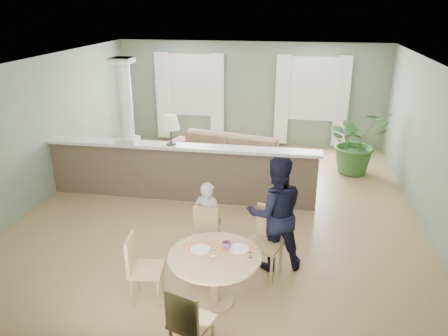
% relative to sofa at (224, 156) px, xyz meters
% --- Properties ---
extents(ground, '(8.00, 8.00, 0.00)m').
position_rel_sofa_xyz_m(ground, '(0.28, -1.65, -0.42)').
color(ground, tan).
rests_on(ground, ground).
extents(room_shell, '(7.02, 8.02, 2.71)m').
position_rel_sofa_xyz_m(room_shell, '(0.25, -1.02, 1.40)').
color(room_shell, gray).
rests_on(room_shell, ground).
extents(pony_wall, '(5.32, 0.38, 2.70)m').
position_rel_sofa_xyz_m(pony_wall, '(-0.70, -1.45, 0.29)').
color(pony_wall, brown).
rests_on(pony_wall, ground).
extents(sofa, '(3.03, 1.73, 0.83)m').
position_rel_sofa_xyz_m(sofa, '(0.00, 0.00, 0.00)').
color(sofa, brown).
rests_on(sofa, ground).
extents(houseplant, '(1.69, 1.61, 1.46)m').
position_rel_sofa_xyz_m(houseplant, '(2.88, 0.61, 0.31)').
color(houseplant, '#316729').
rests_on(houseplant, ground).
extents(dining_table, '(1.17, 1.17, 0.80)m').
position_rel_sofa_xyz_m(dining_table, '(0.65, -4.44, 0.15)').
color(dining_table, tan).
rests_on(dining_table, ground).
extents(chair_far_boy, '(0.42, 0.42, 0.87)m').
position_rel_sofa_xyz_m(chair_far_boy, '(0.32, -3.59, 0.06)').
color(chair_far_boy, tan).
rests_on(chair_far_boy, ground).
extents(chair_far_man, '(0.56, 0.56, 0.99)m').
position_rel_sofa_xyz_m(chair_far_man, '(1.24, -3.64, 0.13)').
color(chair_far_man, tan).
rests_on(chair_far_man, ground).
extents(chair_near, '(0.52, 0.52, 0.91)m').
position_rel_sofa_xyz_m(chair_near, '(0.55, -5.43, 0.08)').
color(chair_near, tan).
rests_on(chair_near, ground).
extents(chair_side, '(0.47, 0.47, 0.92)m').
position_rel_sofa_xyz_m(chair_side, '(-0.30, -4.54, 0.09)').
color(chair_side, tan).
rests_on(chair_side, ground).
extents(child_person, '(0.48, 0.36, 1.21)m').
position_rel_sofa_xyz_m(child_person, '(0.33, -3.34, 0.19)').
color(child_person, '#A0A0A5').
rests_on(child_person, ground).
extents(man_person, '(0.96, 0.84, 1.70)m').
position_rel_sofa_xyz_m(man_person, '(1.33, -3.46, 0.43)').
color(man_person, black).
rests_on(man_person, ground).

